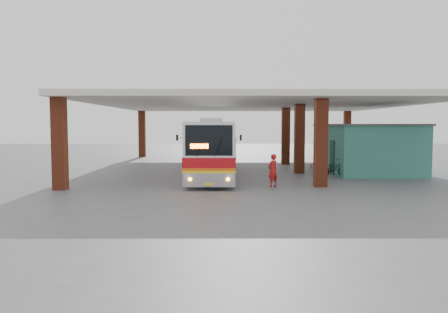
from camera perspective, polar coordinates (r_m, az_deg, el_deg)
name	(u,v)px	position (r m, az deg, el deg)	size (l,w,h in m)	color
ground	(255,179)	(24.73, 4.10, -2.94)	(90.00, 90.00, 0.00)	#515154
brick_columns	(271,138)	(29.66, 6.15, 2.45)	(20.10, 21.60, 4.35)	maroon
canopy_roof	(256,104)	(31.09, 4.17, 6.83)	(21.00, 23.00, 0.30)	beige
shop_building	(365,148)	(30.00, 17.95, 1.12)	(5.20, 8.20, 3.11)	#317B66
coach_bus	(213,148)	(25.74, -1.49, 1.14)	(2.55, 11.76, 3.42)	silver
motorcycle	(334,168)	(26.09, 14.12, -1.53)	(0.70, 1.99, 1.05)	black
pedestrian	(273,171)	(21.58, 6.38, -1.84)	(0.59, 0.39, 1.62)	#B31816
red_chair	(315,163)	(31.55, 11.79, -0.79)	(0.56, 0.56, 0.80)	red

